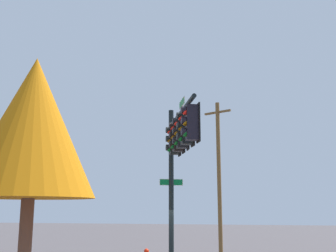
{
  "coord_description": "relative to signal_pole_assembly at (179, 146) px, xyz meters",
  "views": [
    {
      "loc": [
        16.02,
        4.09,
        2.49
      ],
      "look_at": [
        1.21,
        0.19,
        5.61
      ],
      "focal_mm": 44.36,
      "sensor_mm": 36.0,
      "label": 1
    }
  ],
  "objects": [
    {
      "name": "signal_pole_assembly",
      "position": [
        0.0,
        0.0,
        0.0
      ],
      "size": [
        4.39,
        2.35,
        6.5
      ],
      "color": "black",
      "rests_on": "ground_plane"
    },
    {
      "name": "utility_pole",
      "position": [
        -10.5,
        -0.02,
        -0.06
      ],
      "size": [
        0.81,
        1.71,
        9.0
      ],
      "color": "brown",
      "rests_on": "ground_plane"
    },
    {
      "name": "tree_mid",
      "position": [
        4.43,
        -3.06,
        -0.01
      ],
      "size": [
        3.52,
        3.52,
        6.71
      ],
      "color": "brown",
      "rests_on": "ground_plane"
    }
  ]
}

